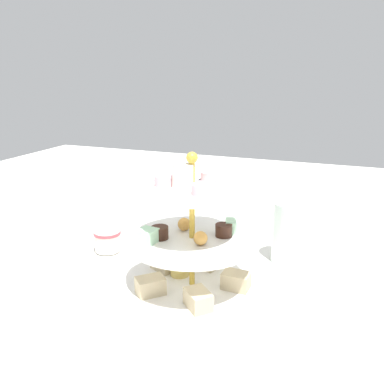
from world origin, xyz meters
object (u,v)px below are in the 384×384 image
Objects in this scene: teacup_with_saucer at (108,242)px; butter_knife_right at (185,231)px; tiered_serving_stand at (192,250)px; water_glass_short_left at (72,260)px; water_glass_tall_right at (289,232)px; butter_knife_left at (328,369)px.

teacup_with_saucer is 0.53× the size of butter_knife_right.
water_glass_short_left is at bearing 11.39° from tiered_serving_stand.
tiered_serving_stand reaches higher than teacup_with_saucer.
water_glass_short_left reaches higher than butter_knife_right.
butter_knife_right is (-0.11, -0.30, -0.04)m from water_glass_short_left.
water_glass_short_left is 0.32m from butter_knife_right.
water_glass_tall_right is 0.34m from butter_knife_left.
water_glass_tall_right is 0.75× the size of butter_knife_right.
water_glass_short_left is 0.13m from teacup_with_saucer.
tiered_serving_stand reaches higher than water_glass_tall_right.
water_glass_tall_right is 1.42× the size of teacup_with_saucer.
tiered_serving_stand is 0.23m from water_glass_short_left.
tiered_serving_stand is at bearing 51.32° from water_glass_tall_right.
butter_knife_right is at bearing 78.05° from butter_knife_left.
butter_knife_left is at bearing 99.37° from butter_knife_right.
butter_knife_left is 1.00× the size of butter_knife_right.
tiered_serving_stand is 0.29m from butter_knife_right.
teacup_with_saucer is at bearing -89.15° from water_glass_short_left.
water_glass_short_left is 0.48m from butter_knife_left.
butter_knife_left is at bearing 155.44° from teacup_with_saucer.
tiered_serving_stand is 2.15× the size of water_glass_tall_right.
teacup_with_saucer reaches higher than butter_knife_left.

